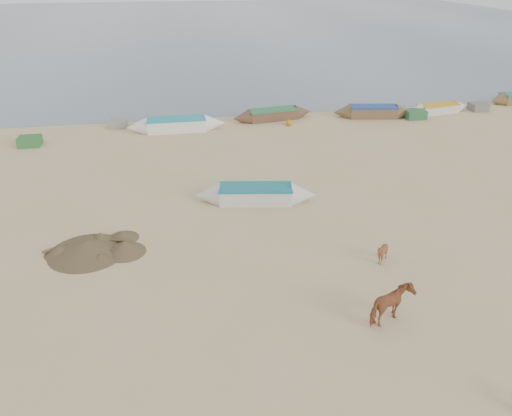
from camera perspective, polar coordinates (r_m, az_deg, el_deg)
The scene contains 8 objects.
ground at distance 19.41m, azimuth 2.21°, elevation -7.86°, with size 140.00×140.00×0.00m, color tan.
sea at distance 98.27m, azimuth -9.00°, elevation 19.88°, with size 160.00×160.00×0.00m, color slate.
cow_adult at distance 17.41m, azimuth 15.19°, elevation -10.68°, with size 0.75×1.65×1.39m, color brown.
calf_front at distance 20.60m, azimuth 14.20°, elevation -4.98°, with size 0.75×0.85×0.93m, color brown.
near_canoe at distance 24.97m, azimuth -0.06°, elevation 1.61°, with size 6.15×1.29×0.86m, color beige, non-canonical shape.
debris_pile at distance 21.90m, azimuth -18.80°, elevation -4.24°, with size 3.23×3.23×0.54m, color brown.
waterline_canoes at distance 38.06m, azimuth 1.49°, elevation 10.51°, with size 58.27×3.79×0.95m.
beach_clutter at distance 37.26m, azimuth 2.29°, elevation 9.92°, with size 45.19×4.21×0.64m.
Camera 1 is at (-3.69, -15.58, 10.97)m, focal length 35.00 mm.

